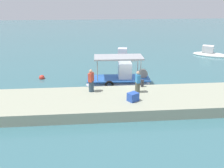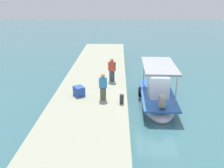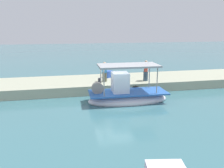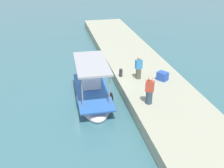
% 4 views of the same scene
% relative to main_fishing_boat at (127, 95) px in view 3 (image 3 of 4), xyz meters
% --- Properties ---
extents(ground_plane, '(120.00, 120.00, 0.00)m').
position_rel_main_fishing_boat_xyz_m(ground_plane, '(0.90, -0.04, -0.50)').
color(ground_plane, '#396971').
extents(dock_quay, '(36.00, 4.61, 0.74)m').
position_rel_main_fishing_boat_xyz_m(dock_quay, '(0.90, -4.24, -0.12)').
color(dock_quay, '#9FA289').
rests_on(dock_quay, ground_plane).
extents(main_fishing_boat, '(5.68, 2.24, 2.99)m').
position_rel_main_fishing_boat_xyz_m(main_fishing_boat, '(0.00, 0.00, 0.00)').
color(main_fishing_boat, silver).
rests_on(main_fishing_boat, ground_plane).
extents(fisherman_near_bollard, '(0.40, 0.49, 1.63)m').
position_rel_main_fishing_boat_xyz_m(fisherman_near_bollard, '(0.95, -3.40, 0.99)').
color(fisherman_near_bollard, '#515441').
rests_on(fisherman_near_bollard, dock_quay).
extents(fisherman_by_crate, '(0.51, 0.55, 1.71)m').
position_rel_main_fishing_boat_xyz_m(fisherman_by_crate, '(-2.46, -2.96, 1.02)').
color(fisherman_by_crate, '#314656').
rests_on(fisherman_by_crate, dock_quay).
extents(mooring_bollard, '(0.24, 0.24, 0.55)m').
position_rel_main_fishing_boat_xyz_m(mooring_bollard, '(1.55, -2.29, 0.52)').
color(mooring_bollard, '#2D2D33').
rests_on(mooring_bollard, dock_quay).
extents(cargo_crate, '(0.87, 0.83, 0.58)m').
position_rel_main_fishing_boat_xyz_m(cargo_crate, '(0.36, -4.94, 0.54)').
color(cargo_crate, '#294FAE').
rests_on(cargo_crate, dock_quay).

